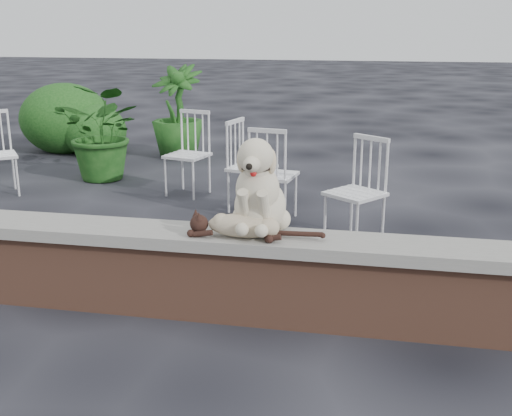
% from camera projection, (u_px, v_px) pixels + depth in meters
% --- Properties ---
extents(ground, '(60.00, 60.00, 0.00)m').
position_uv_depth(ground, '(119.00, 305.00, 4.42)').
color(ground, black).
rests_on(ground, ground).
extents(brick_wall, '(6.00, 0.30, 0.50)m').
position_uv_depth(brick_wall, '(117.00, 272.00, 4.35)').
color(brick_wall, brown).
rests_on(brick_wall, ground).
extents(capstone, '(6.20, 0.40, 0.08)m').
position_uv_depth(capstone, '(114.00, 231.00, 4.27)').
color(capstone, slate).
rests_on(capstone, brick_wall).
extents(dog, '(0.44, 0.57, 0.65)m').
position_uv_depth(dog, '(260.00, 183.00, 4.07)').
color(dog, beige).
rests_on(dog, capstone).
extents(cat, '(1.02, 0.27, 0.17)m').
position_uv_depth(cat, '(243.00, 224.00, 4.01)').
color(cat, tan).
rests_on(cat, capstone).
extents(chair_c, '(0.64, 0.64, 0.94)m').
position_uv_depth(chair_c, '(273.00, 173.00, 6.22)').
color(chair_c, white).
rests_on(chair_c, ground).
extents(chair_d, '(0.78, 0.78, 0.94)m').
position_uv_depth(chair_d, '(355.00, 192.00, 5.54)').
color(chair_d, white).
rests_on(chair_d, ground).
extents(chair_e, '(0.68, 0.68, 0.94)m').
position_uv_depth(chair_e, '(252.00, 166.00, 6.53)').
color(chair_e, white).
rests_on(chair_e, ground).
extents(chair_b, '(0.68, 0.68, 0.94)m').
position_uv_depth(chair_b, '(187.00, 154.00, 7.14)').
color(chair_b, white).
rests_on(chair_b, ground).
extents(potted_plant_a, '(1.15, 1.02, 1.19)m').
position_uv_depth(potted_plant_a, '(104.00, 132.00, 7.81)').
color(potted_plant_a, '#134012').
rests_on(potted_plant_a, ground).
extents(potted_plant_b, '(0.88, 0.88, 1.32)m').
position_uv_depth(potted_plant_b, '(177.00, 112.00, 9.12)').
color(potted_plant_b, '#134012').
rests_on(potted_plant_b, ground).
extents(shrubbery, '(2.32, 3.06, 1.08)m').
position_uv_depth(shrubbery, '(41.00, 128.00, 9.14)').
color(shrubbery, '#134012').
rests_on(shrubbery, ground).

